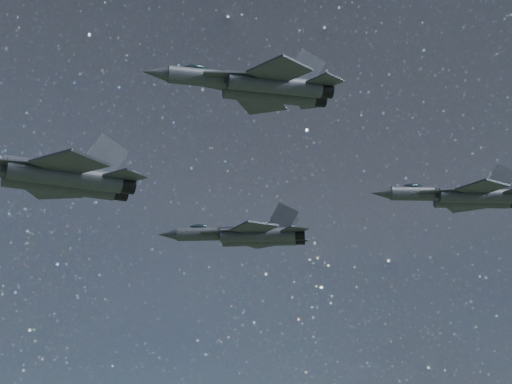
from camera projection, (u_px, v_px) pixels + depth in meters
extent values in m
cube|color=#2F343B|center=(57.00, 174.00, 67.08)|extent=(9.52, 3.24, 1.49)
cylinder|color=#2F343B|center=(65.00, 176.00, 66.12)|extent=(9.76, 3.34, 1.78)
cylinder|color=#2F343B|center=(60.00, 184.00, 68.09)|extent=(9.76, 3.34, 1.78)
cylinder|color=black|center=(126.00, 184.00, 68.22)|extent=(1.74, 1.87, 1.65)
cylinder|color=black|center=(119.00, 191.00, 70.20)|extent=(1.74, 1.87, 1.65)
cube|color=#2F343B|center=(13.00, 163.00, 64.16)|extent=(5.97, 1.41, 0.14)
cube|color=#2F343B|center=(8.00, 174.00, 66.83)|extent=(6.01, 3.26, 0.14)
cube|color=#2F343B|center=(70.00, 163.00, 63.72)|extent=(6.51, 6.56, 0.23)
cube|color=#2F343B|center=(51.00, 190.00, 70.45)|extent=(5.89, 6.20, 0.23)
cube|color=#2F343B|center=(125.00, 176.00, 66.82)|extent=(3.84, 3.88, 0.17)
cube|color=#2F343B|center=(110.00, 193.00, 71.37)|extent=(3.46, 3.60, 0.17)
cube|color=#2F343B|center=(106.00, 157.00, 67.85)|extent=(3.98, 0.68, 4.07)
cube|color=#2F343B|center=(98.00, 167.00, 70.32)|extent=(3.89, 1.15, 4.07)
cylinder|color=#2F343B|center=(210.00, 234.00, 94.09)|extent=(7.89, 4.16, 1.64)
cone|color=#2F343B|center=(168.00, 235.00, 94.45)|extent=(2.87, 2.23, 1.47)
ellipsoid|color=black|center=(199.00, 228.00, 94.42)|extent=(2.73, 1.88, 0.81)
cube|color=#2F343B|center=(255.00, 233.00, 93.69)|extent=(8.66, 4.38, 1.37)
cylinder|color=#2F343B|center=(258.00, 235.00, 92.51)|extent=(8.88, 4.51, 1.64)
cylinder|color=#2F343B|center=(259.00, 239.00, 94.51)|extent=(8.88, 4.51, 1.64)
cylinder|color=black|center=(299.00, 234.00, 92.17)|extent=(1.80, 1.89, 1.52)
cylinder|color=black|center=(299.00, 239.00, 94.17)|extent=(1.80, 1.89, 1.52)
cube|color=#2F343B|center=(224.00, 232.00, 92.56)|extent=(5.30, 3.78, 0.13)
cube|color=#2F343B|center=(227.00, 237.00, 95.27)|extent=(5.58, 1.96, 0.13)
cube|color=#2F343B|center=(254.00, 228.00, 90.19)|extent=(4.88, 5.28, 0.21)
cube|color=#2F343B|center=(259.00, 243.00, 96.99)|extent=(6.03, 5.95, 0.21)
cube|color=#2F343B|center=(295.00, 230.00, 90.96)|extent=(2.86, 3.03, 0.16)
cube|color=#2F343B|center=(296.00, 240.00, 95.57)|extent=(3.57, 3.55, 0.16)
cube|color=#2F343B|center=(283.00, 218.00, 92.65)|extent=(3.40, 1.66, 3.75)
cube|color=#2F343B|center=(284.00, 223.00, 95.15)|extent=(3.59, 1.10, 3.75)
cylinder|color=#2F343B|center=(210.00, 78.00, 59.02)|extent=(6.42, 1.60, 1.34)
cone|color=#2F343B|center=(155.00, 73.00, 58.14)|extent=(2.11, 1.29, 1.21)
ellipsoid|color=black|center=(197.00, 69.00, 59.00)|extent=(2.08, 0.98, 0.66)
cube|color=#2F343B|center=(268.00, 85.00, 59.97)|extent=(7.10, 1.57, 1.12)
cylinder|color=#2F343B|center=(275.00, 85.00, 59.13)|extent=(7.28, 1.63, 1.34)
cylinder|color=#2F343B|center=(269.00, 94.00, 60.73)|extent=(7.28, 1.63, 1.34)
cylinder|color=black|center=(325.00, 90.00, 59.98)|extent=(1.17, 1.28, 1.24)
cylinder|color=black|center=(318.00, 99.00, 61.58)|extent=(1.17, 1.28, 1.24)
cube|color=#2F343B|center=(233.00, 75.00, 58.25)|extent=(4.57, 1.95, 0.10)
cube|color=#2F343B|center=(227.00, 88.00, 60.41)|extent=(4.57, 1.61, 0.10)
cube|color=#2F343B|center=(280.00, 71.00, 57.23)|extent=(4.68, 4.84, 0.17)
cube|color=#2F343B|center=(261.00, 103.00, 62.66)|extent=(4.79, 4.90, 0.17)
cube|color=#2F343B|center=(325.00, 81.00, 58.92)|extent=(2.75, 2.83, 0.13)
cube|color=#2F343B|center=(310.00, 102.00, 62.60)|extent=(2.82, 2.88, 0.13)
cube|color=#2F343B|center=(307.00, 67.00, 59.96)|extent=(2.99, 0.50, 3.06)
cube|color=#2F343B|center=(299.00, 79.00, 61.96)|extent=(2.99, 0.41, 3.06)
cylinder|color=#2F343B|center=(424.00, 194.00, 87.69)|extent=(7.65, 3.23, 1.58)
cone|color=#2F343B|center=(381.00, 193.00, 87.51)|extent=(2.69, 1.93, 1.42)
ellipsoid|color=black|center=(413.00, 187.00, 87.88)|extent=(2.59, 1.58, 0.78)
cube|color=#2F343B|center=(471.00, 195.00, 87.87)|extent=(8.43, 3.36, 1.32)
cylinder|color=#2F343B|center=(477.00, 196.00, 86.78)|extent=(8.64, 3.46, 1.58)
cylinder|color=#2F343B|center=(472.00, 201.00, 88.71)|extent=(8.64, 3.46, 1.58)
cylinder|color=black|center=(512.00, 202.00, 88.89)|extent=(1.61, 1.72, 1.46)
cube|color=#2F343B|center=(444.00, 191.00, 86.42)|extent=(5.26, 3.17, 0.12)
cube|color=#2F343B|center=(437.00, 199.00, 89.03)|extent=(5.30, 1.30, 0.12)
cube|color=#2F343B|center=(482.00, 187.00, 84.52)|extent=(5.05, 5.36, 0.20)
cube|color=#2F343B|center=(464.00, 206.00, 91.08)|extent=(5.80, 5.80, 0.20)
cube|color=#2F343B|center=(505.00, 203.00, 90.19)|extent=(3.43, 3.44, 0.15)
cube|color=#2F343B|center=(503.00, 179.00, 87.23)|extent=(3.40, 1.23, 3.60)
cube|color=#2F343B|center=(495.00, 186.00, 89.64)|extent=(3.51, 0.68, 3.60)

